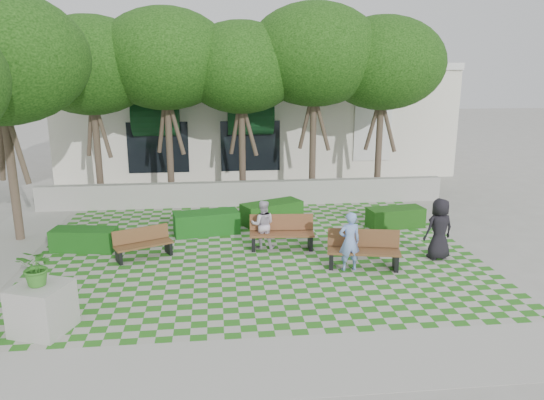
{
  "coord_description": "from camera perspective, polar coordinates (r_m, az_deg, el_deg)",
  "views": [
    {
      "loc": [
        -1.1,
        -12.95,
        5.21
      ],
      "look_at": [
        0.5,
        1.5,
        1.4
      ],
      "focal_mm": 35.0,
      "sensor_mm": 36.0,
      "label": 1
    }
  ],
  "objects": [
    {
      "name": "bench_east",
      "position": [
        14.0,
        9.8,
        -5.33
      ],
      "size": [
        1.95,
        0.99,
        0.98
      ],
      "rotation": [
        0.0,
        0.0,
        -0.21
      ],
      "color": "#56361D",
      "rests_on": "ground"
    },
    {
      "name": "ground",
      "position": [
        14.0,
        -1.37,
        -7.16
      ],
      "size": [
        90.0,
        90.0,
        0.0
      ],
      "primitive_type": "plane",
      "color": "gray",
      "rests_on": "ground"
    },
    {
      "name": "hedge_west",
      "position": [
        16.0,
        -19.54,
        -4.02
      ],
      "size": [
        1.87,
        0.98,
        0.62
      ],
      "primitive_type": "cube",
      "rotation": [
        0.0,
        0.0,
        -0.16
      ],
      "color": "#134813",
      "rests_on": "ground"
    },
    {
      "name": "hedge_east",
      "position": [
        17.62,
        13.13,
        -1.83
      ],
      "size": [
        1.89,
        0.97,
        0.63
      ],
      "primitive_type": "cube",
      "rotation": [
        0.0,
        0.0,
        0.14
      ],
      "color": "#184512",
      "rests_on": "ground"
    },
    {
      "name": "hedge_midright",
      "position": [
        17.57,
        -0.03,
        -1.36
      ],
      "size": [
        2.16,
        1.56,
        0.7
      ],
      "primitive_type": "cube",
      "rotation": [
        0.0,
        0.0,
        0.43
      ],
      "color": "#174913",
      "rests_on": "ground"
    },
    {
      "name": "person_dark",
      "position": [
        14.97,
        17.55,
        -2.99
      ],
      "size": [
        0.92,
        0.7,
        1.68
      ],
      "primitive_type": "imported",
      "rotation": [
        0.0,
        0.0,
        3.36
      ],
      "color": "black",
      "rests_on": "ground"
    },
    {
      "name": "planter_front",
      "position": [
        11.51,
        -23.6,
        -9.64
      ],
      "size": [
        1.27,
        1.27,
        1.75
      ],
      "rotation": [
        0.0,
        0.0,
        -0.36
      ],
      "color": "#9E9B93",
      "rests_on": "ground"
    },
    {
      "name": "building",
      "position": [
        27.24,
        -2.03,
        9.01
      ],
      "size": [
        18.0,
        8.92,
        5.15
      ],
      "color": "silver",
      "rests_on": "ground"
    },
    {
      "name": "lawn",
      "position": [
        14.93,
        -1.7,
        -5.72
      ],
      "size": [
        12.0,
        12.0,
        0.0
      ],
      "primitive_type": "plane",
      "color": "#2B721E",
      "rests_on": "ground"
    },
    {
      "name": "person_blue",
      "position": [
        13.65,
        8.33,
        -4.43
      ],
      "size": [
        0.6,
        0.43,
        1.55
      ],
      "primitive_type": "imported",
      "rotation": [
        0.0,
        0.0,
        3.24
      ],
      "color": "#7795D8",
      "rests_on": "ground"
    },
    {
      "name": "person_white",
      "position": [
        15.14,
        -1.0,
        -2.64
      ],
      "size": [
        0.75,
        0.62,
        1.4
      ],
      "primitive_type": "imported",
      "rotation": [
        0.0,
        0.0,
        3.01
      ],
      "color": "silver",
      "rests_on": "ground"
    },
    {
      "name": "bench_mid",
      "position": [
        15.17,
        1.06,
        -3.56
      ],
      "size": [
        1.87,
        0.74,
        0.96
      ],
      "rotation": [
        0.0,
        0.0,
        -0.07
      ],
      "color": "brown",
      "rests_on": "ground"
    },
    {
      "name": "sidewalk_south",
      "position": [
        9.82,
        1.13,
        -17.35
      ],
      "size": [
        16.0,
        2.0,
        0.01
      ],
      "primitive_type": "cube",
      "color": "#9E9B93",
      "rests_on": "ground"
    },
    {
      "name": "retaining_wall",
      "position": [
        19.76,
        -2.94,
        0.73
      ],
      "size": [
        15.0,
        0.36,
        0.9
      ],
      "primitive_type": "cube",
      "color": "#9E9B93",
      "rests_on": "ground"
    },
    {
      "name": "tree_row",
      "position": [
        18.92,
        -8.91,
        14.43
      ],
      "size": [
        17.7,
        13.4,
        7.41
      ],
      "color": "#47382B",
      "rests_on": "ground"
    },
    {
      "name": "bench_west",
      "position": [
        14.9,
        -13.7,
        -4.61
      ],
      "size": [
        1.63,
        1.13,
        0.82
      ],
      "rotation": [
        0.0,
        0.0,
        0.43
      ],
      "color": "brown",
      "rests_on": "ground"
    },
    {
      "name": "hedge_midleft",
      "position": [
        16.61,
        -7.06,
        -2.45
      ],
      "size": [
        2.09,
        1.12,
        0.69
      ],
      "primitive_type": "cube",
      "rotation": [
        0.0,
        0.0,
        0.17
      ],
      "color": "#144C16",
      "rests_on": "ground"
    }
  ]
}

